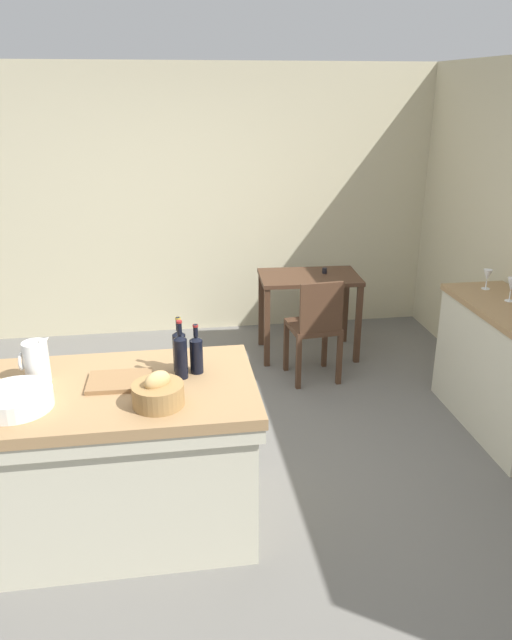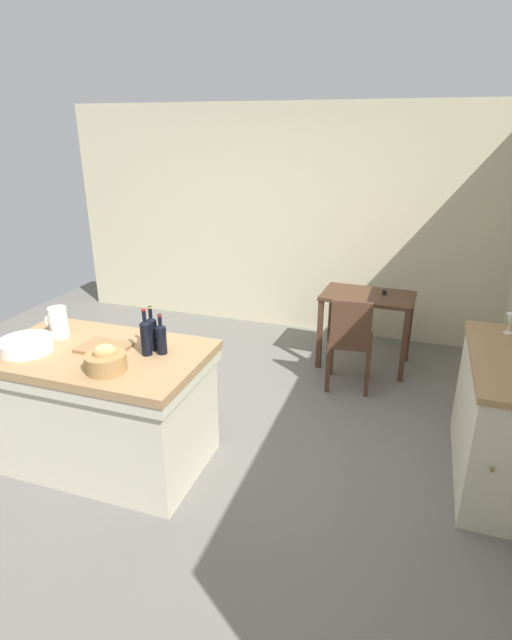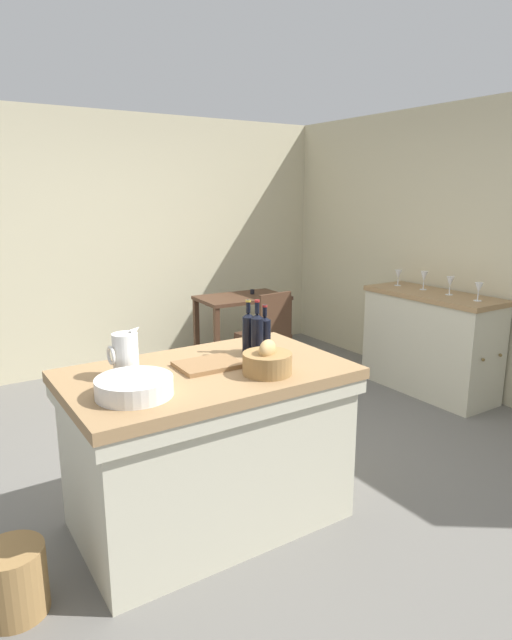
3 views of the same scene
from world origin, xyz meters
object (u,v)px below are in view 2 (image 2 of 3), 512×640
at_px(cutting_board, 104,348).
at_px(wine_bottle_green, 146,336).
at_px(writing_desk, 367,306).
at_px(wine_glass_right, 510,320).
at_px(wooden_chair, 350,340).
at_px(bread_basket, 106,361).
at_px(pitcher, 58,322).
at_px(wine_bottle_amber, 152,332).
at_px(side_cabinet, 501,419).
at_px(island_table, 104,403).
at_px(wash_bowl, 26,345).
at_px(wine_bottle_dark, 161,338).

xyz_separation_m(cutting_board, wine_bottle_green, (0.33, 0.02, 0.12)).
bearing_deg(writing_desk, wine_glass_right, -43.93).
distance_m(wooden_chair, wine_glass_right, 1.40).
xyz_separation_m(bread_basket, cutting_board, (-0.20, 0.27, -0.05)).
bearing_deg(pitcher, writing_desk, 46.89).
relative_size(wooden_chair, wine_bottle_green, 2.78).
distance_m(bread_basket, wine_bottle_green, 0.32).
bearing_deg(wine_bottle_amber, wine_bottle_green, -87.01).
distance_m(pitcher, cutting_board, 0.45).
xyz_separation_m(pitcher, bread_basket, (0.63, -0.35, -0.05)).
bearing_deg(wooden_chair, writing_desk, 82.59).
xyz_separation_m(side_cabinet, wine_glass_right, (0.02, 0.45, 0.57)).
height_order(wooden_chair, wine_bottle_amber, wine_bottle_amber).
bearing_deg(wine_bottle_amber, writing_desk, 59.49).
distance_m(island_table, wine_glass_right, 2.99).
bearing_deg(pitcher, wash_bowl, -102.05).
xyz_separation_m(wooden_chair, pitcher, (-1.91, -1.55, 0.52)).
height_order(side_cabinet, pitcher, pitcher).
relative_size(pitcher, cutting_board, 0.81).
relative_size(wooden_chair, cutting_board, 2.75).
distance_m(cutting_board, wine_bottle_green, 0.35).
xyz_separation_m(cutting_board, wine_bottle_dark, (0.41, 0.07, 0.10)).
relative_size(wash_bowl, wine_bottle_green, 1.09).
xyz_separation_m(writing_desk, wine_bottle_amber, (-1.23, -2.09, 0.38)).
xyz_separation_m(wooden_chair, cutting_board, (-1.48, -1.63, 0.41)).
bearing_deg(wine_glass_right, bread_basket, -150.60).
bearing_deg(wash_bowl, side_cabinet, 15.43).
bearing_deg(island_table, bread_basket, -44.82).
bearing_deg(island_table, side_cabinet, 14.89).
bearing_deg(wine_bottle_green, wooden_chair, 54.38).
bearing_deg(bread_basket, wooden_chair, 56.06).
bearing_deg(pitcher, wooden_chair, 39.08).
height_order(bread_basket, wine_bottle_green, wine_bottle_green).
xyz_separation_m(writing_desk, bread_basket, (-1.35, -2.47, 0.32)).
bearing_deg(wooden_chair, bread_basket, -123.94).
bearing_deg(wooden_chair, wine_bottle_green, -125.62).
xyz_separation_m(island_table, wine_bottle_dark, (0.44, 0.11, 0.53)).
bearing_deg(side_cabinet, wooden_chair, 140.77).
relative_size(wooden_chair, pitcher, 3.38).
bearing_deg(island_table, wine_bottle_amber, 22.63).
bearing_deg(wine_glass_right, island_table, -156.71).
bearing_deg(wine_bottle_green, wine_glass_right, 25.19).
xyz_separation_m(side_cabinet, wine_bottle_green, (-2.33, -0.65, 0.56)).
relative_size(writing_desk, bread_basket, 3.60).
relative_size(pitcher, wine_bottle_dark, 0.96).
height_order(writing_desk, wine_bottle_dark, wine_bottle_dark).
bearing_deg(wash_bowl, wine_bottle_green, 14.65).
bearing_deg(wooden_chair, pitcher, -140.92).
bearing_deg(side_cabinet, bread_basket, -158.97).
height_order(side_cabinet, bread_basket, bread_basket).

